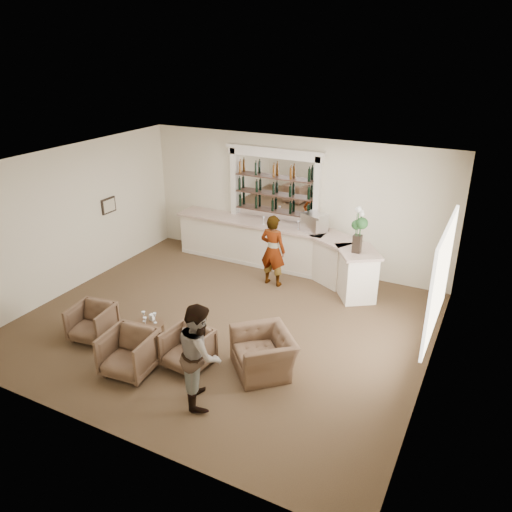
{
  "coord_description": "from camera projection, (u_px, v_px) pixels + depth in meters",
  "views": [
    {
      "loc": [
        4.65,
        -7.65,
        5.35
      ],
      "look_at": [
        0.28,
        0.9,
        1.23
      ],
      "focal_mm": 35.0,
      "sensor_mm": 36.0,
      "label": 1
    }
  ],
  "objects": [
    {
      "name": "napkin_holder",
      "position": [
        152.0,
        317.0,
        9.45
      ],
      "size": [
        0.08,
        0.08,
        0.12
      ],
      "primitive_type": "cube",
      "color": "white",
      "rests_on": "cocktail_table"
    },
    {
      "name": "ground",
      "position": [
        224.0,
        324.0,
        10.31
      ],
      "size": [
        8.0,
        8.0,
        0.0
      ],
      "primitive_type": "plane",
      "color": "brown",
      "rests_on": "ground"
    },
    {
      "name": "wine_glass_bar_left",
      "position": [
        298.0,
        225.0,
        12.18
      ],
      "size": [
        0.07,
        0.07,
        0.21
      ],
      "primitive_type": null,
      "color": "white",
      "rests_on": "bar_counter"
    },
    {
      "name": "armchair_center",
      "position": [
        129.0,
        353.0,
        8.66
      ],
      "size": [
        0.91,
        0.93,
        0.78
      ],
      "primitive_type": "imported",
      "rotation": [
        0.0,
        0.0,
        0.09
      ],
      "color": "brown",
      "rests_on": "ground"
    },
    {
      "name": "wine_glass_bar_right",
      "position": [
        264.0,
        220.0,
        12.51
      ],
      "size": [
        0.07,
        0.07,
        0.21
      ],
      "primitive_type": null,
      "color": "white",
      "rests_on": "bar_counter"
    },
    {
      "name": "wine_glass_tbl_b",
      "position": [
        155.0,
        318.0,
        9.33
      ],
      "size": [
        0.07,
        0.07,
        0.21
      ],
      "primitive_type": null,
      "color": "white",
      "rests_on": "cocktail_table"
    },
    {
      "name": "espresso_machine",
      "position": [
        314.0,
        223.0,
        11.97
      ],
      "size": [
        0.65,
        0.61,
        0.46
      ],
      "primitive_type": "cube",
      "rotation": [
        0.0,
        0.0,
        -0.4
      ],
      "color": "silver",
      "rests_on": "bar_counter"
    },
    {
      "name": "guest",
      "position": [
        200.0,
        354.0,
        7.8
      ],
      "size": [
        1.01,
        1.06,
        1.73
      ],
      "primitive_type": "imported",
      "rotation": [
        0.0,
        0.0,
        2.16
      ],
      "color": "gray",
      "rests_on": "ground"
    },
    {
      "name": "sommelier",
      "position": [
        273.0,
        250.0,
        11.68
      ],
      "size": [
        0.65,
        0.45,
        1.73
      ],
      "primitive_type": "imported",
      "rotation": [
        0.0,
        0.0,
        3.09
      ],
      "color": "gray",
      "rests_on": "ground"
    },
    {
      "name": "armchair_far",
      "position": [
        263.0,
        353.0,
        8.71
      ],
      "size": [
        1.46,
        1.46,
        0.72
      ],
      "primitive_type": "imported",
      "rotation": [
        0.0,
        0.0,
        -0.81
      ],
      "color": "brown",
      "rests_on": "ground"
    },
    {
      "name": "room_shell",
      "position": [
        247.0,
        207.0,
        9.9
      ],
      "size": [
        8.04,
        7.02,
        3.32
      ],
      "color": "beige",
      "rests_on": "ground"
    },
    {
      "name": "armchair_right",
      "position": [
        188.0,
        349.0,
        8.84
      ],
      "size": [
        0.83,
        0.85,
        0.71
      ],
      "primitive_type": "imported",
      "rotation": [
        0.0,
        0.0,
        -0.1
      ],
      "color": "brown",
      "rests_on": "ground"
    },
    {
      "name": "back_bar_alcove",
      "position": [
        274.0,
        186.0,
        12.51
      ],
      "size": [
        2.64,
        0.25,
        3.0
      ],
      "color": "white",
      "rests_on": "ground"
    },
    {
      "name": "cocktail_table",
      "position": [
        150.0,
        335.0,
        9.45
      ],
      "size": [
        0.58,
        0.58,
        0.5
      ],
      "primitive_type": "cylinder",
      "color": "#4B3320",
      "rests_on": "ground"
    },
    {
      "name": "wine_glass_tbl_a",
      "position": [
        144.0,
        316.0,
        9.38
      ],
      "size": [
        0.07,
        0.07,
        0.21
      ],
      "primitive_type": null,
      "color": "white",
      "rests_on": "cocktail_table"
    },
    {
      "name": "flower_vase",
      "position": [
        359.0,
        227.0,
        10.66
      ],
      "size": [
        0.27,
        0.27,
        1.04
      ],
      "color": "black",
      "rests_on": "bar_counter"
    },
    {
      "name": "armchair_left",
      "position": [
        92.0,
        322.0,
        9.68
      ],
      "size": [
        0.85,
        0.87,
        0.7
      ],
      "primitive_type": "imported",
      "rotation": [
        0.0,
        0.0,
        0.14
      ],
      "color": "brown",
      "rests_on": "ground"
    },
    {
      "name": "wine_glass_tbl_c",
      "position": [
        145.0,
        322.0,
        9.18
      ],
      "size": [
        0.07,
        0.07,
        0.21
      ],
      "primitive_type": null,
      "color": "white",
      "rests_on": "cocktail_table"
    },
    {
      "name": "bar_counter",
      "position": [
        278.0,
        248.0,
        12.61
      ],
      "size": [
        5.72,
        1.8,
        1.14
      ],
      "color": "white",
      "rests_on": "ground"
    }
  ]
}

